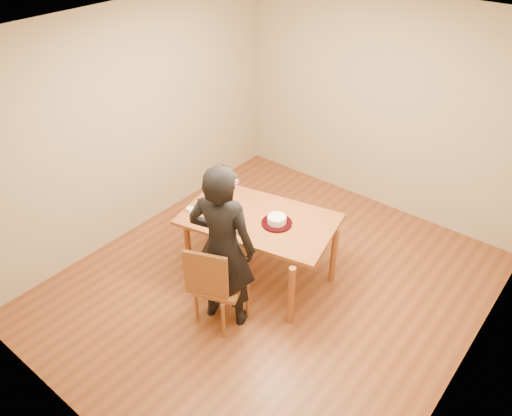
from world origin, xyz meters
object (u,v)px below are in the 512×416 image
Objects in this scene: dining_table at (259,219)px; cake at (277,220)px; cake_plate at (277,223)px; person at (223,248)px; dining_chair at (221,285)px.

dining_table is 8.09× the size of cake.
person is (-0.06, -0.76, 0.12)m from cake_plate.
person reaches higher than cake_plate.
dining_chair is at bearing -94.51° from cake.
cake_plate is 0.04m from cake.
cake is 0.76m from person.
dining_chair is 0.86m from cake_plate.
dining_table is 0.22m from cake_plate.
cake_plate reaches higher than dining_chair.
cake_plate is at bearing 62.73° from dining_chair.
dining_chair is (0.15, -0.78, -0.28)m from dining_table.
dining_table reaches higher than dining_chair.
dining_table is 0.84m from dining_chair.
person is (-0.06, -0.76, 0.07)m from cake.
dining_table is 0.23m from cake.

